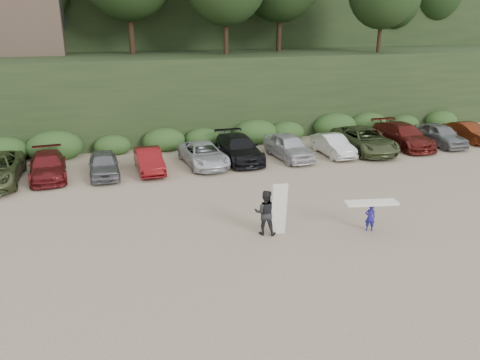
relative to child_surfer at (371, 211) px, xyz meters
name	(u,v)px	position (x,y,z in m)	size (l,w,h in m)	color
ground	(262,230)	(-4.39, 1.42, -0.90)	(120.00, 120.00, 0.00)	tan
parked_cars	(220,152)	(-3.53, 11.40, -0.14)	(39.72, 6.24, 1.64)	silver
child_surfer	(371,211)	(0.00, 0.00, 0.00)	(2.29, 1.05, 1.33)	navy
adult_surfer	(267,212)	(-4.33, 1.02, 0.09)	(1.43, 1.07, 2.30)	black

